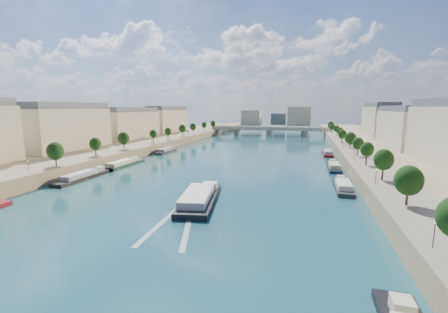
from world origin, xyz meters
The scene contains 17 objects.
ground centered at (0.00, 100.00, 0.00)m, with size 700.00×700.00×0.00m, color #0D2F3D.
quay_left centered at (-72.00, 100.00, 2.50)m, with size 44.00×520.00×5.00m, color #9E8460.
quay_right centered at (72.00, 100.00, 2.50)m, with size 44.00×520.00×5.00m, color #9E8460.
pave_left centered at (-57.00, 100.00, 5.05)m, with size 14.00×520.00×0.10m, color gray.
pave_right centered at (57.00, 100.00, 5.05)m, with size 14.00×520.00×0.10m, color gray.
trees_left centered at (-55.00, 102.00, 10.48)m, with size 4.80×268.80×8.26m.
trees_right centered at (55.00, 110.00, 10.48)m, with size 4.80×268.80×8.26m.
lamps_left centered at (-52.50, 90.00, 7.78)m, with size 0.36×200.36×4.28m.
lamps_right centered at (52.50, 105.00, 7.78)m, with size 0.36×200.36×4.28m.
buildings_left centered at (-85.00, 112.00, 16.45)m, with size 16.00×226.00×23.20m.
buildings_right centered at (85.00, 112.00, 16.45)m, with size 16.00×226.00×23.20m.
skyline centered at (3.19, 319.52, 14.66)m, with size 79.00×42.00×22.00m.
bridge centered at (0.00, 241.26, 5.08)m, with size 112.00×12.00×8.15m.
tour_barge centered at (5.31, 31.50, 1.17)m, with size 13.57×30.87×4.05m.
wake centered at (5.31, 14.95, 0.02)m, with size 12.05×26.03×0.04m.
moored_barges_left centered at (-45.50, 43.73, 0.84)m, with size 5.00×154.75×3.60m.
moored_barges_right centered at (45.50, 63.66, 0.84)m, with size 5.00×165.06×3.60m.
Camera 1 is at (33.16, -44.43, 26.11)m, focal length 24.00 mm.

